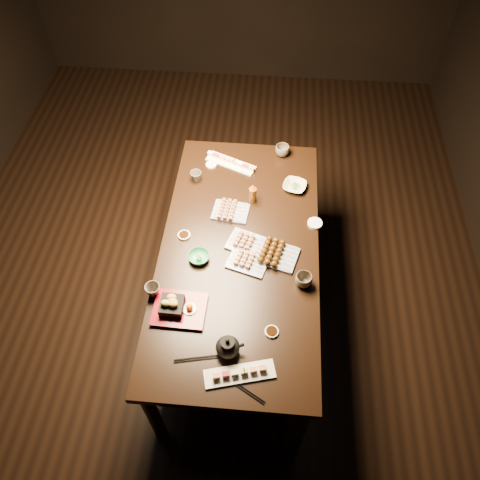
% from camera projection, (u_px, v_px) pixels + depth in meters
% --- Properties ---
extents(ground, '(5.00, 5.00, 0.00)m').
position_uv_depth(ground, '(212.00, 267.00, 3.49)').
color(ground, black).
rests_on(ground, ground).
extents(dining_table, '(1.17, 1.92, 0.75)m').
position_uv_depth(dining_table, '(239.00, 284.00, 2.96)').
color(dining_table, black).
rests_on(dining_table, ground).
extents(sushi_platter_near, '(0.35, 0.18, 0.04)m').
position_uv_depth(sushi_platter_near, '(240.00, 373.00, 2.20)').
color(sushi_platter_near, white).
rests_on(sushi_platter_near, dining_table).
extents(sushi_platter_far, '(0.35, 0.22, 0.04)m').
position_uv_depth(sushi_platter_far, '(231.00, 162.00, 3.07)').
color(sushi_platter_far, white).
rests_on(sushi_platter_far, dining_table).
extents(yakitori_plate_center, '(0.26, 0.23, 0.06)m').
position_uv_depth(yakitori_plate_center, '(248.00, 241.00, 2.66)').
color(yakitori_plate_center, '#828EB6').
rests_on(yakitori_plate_center, dining_table).
extents(yakitori_plate_right, '(0.25, 0.21, 0.06)m').
position_uv_depth(yakitori_plate_right, '(248.00, 260.00, 2.58)').
color(yakitori_plate_right, '#828EB6').
rests_on(yakitori_plate_right, dining_table).
extents(yakitori_plate_left, '(0.23, 0.18, 0.05)m').
position_uv_depth(yakitori_plate_left, '(230.00, 210.00, 2.81)').
color(yakitori_plate_left, '#828EB6').
rests_on(yakitori_plate_left, dining_table).
extents(tsukune_plate, '(0.28, 0.24, 0.06)m').
position_uv_depth(tsukune_plate, '(275.00, 253.00, 2.61)').
color(tsukune_plate, '#828EB6').
rests_on(tsukune_plate, dining_table).
extents(edamame_bowl_green, '(0.14, 0.14, 0.04)m').
position_uv_depth(edamame_bowl_green, '(199.00, 257.00, 2.60)').
color(edamame_bowl_green, '#309462').
rests_on(edamame_bowl_green, dining_table).
extents(edamame_bowl_cream, '(0.18, 0.18, 0.04)m').
position_uv_depth(edamame_bowl_cream, '(295.00, 186.00, 2.94)').
color(edamame_bowl_cream, beige).
rests_on(edamame_bowl_cream, dining_table).
extents(tempura_tray, '(0.28, 0.22, 0.10)m').
position_uv_depth(tempura_tray, '(179.00, 306.00, 2.38)').
color(tempura_tray, black).
rests_on(tempura_tray, dining_table).
extents(teacup_near_left, '(0.08, 0.08, 0.07)m').
position_uv_depth(teacup_near_left, '(153.00, 290.00, 2.45)').
color(teacup_near_left, '#4E463C').
rests_on(teacup_near_left, dining_table).
extents(teacup_mid_right, '(0.10, 0.10, 0.07)m').
position_uv_depth(teacup_mid_right, '(304.00, 280.00, 2.49)').
color(teacup_mid_right, '#4E463C').
rests_on(teacup_mid_right, dining_table).
extents(teacup_far_left, '(0.09, 0.09, 0.07)m').
position_uv_depth(teacup_far_left, '(196.00, 176.00, 2.97)').
color(teacup_far_left, '#4E463C').
rests_on(teacup_far_left, dining_table).
extents(teacup_far_right, '(0.11, 0.11, 0.07)m').
position_uv_depth(teacup_far_right, '(282.00, 151.00, 3.11)').
color(teacup_far_right, '#4E463C').
rests_on(teacup_far_right, dining_table).
extents(teapot, '(0.16, 0.16, 0.12)m').
position_uv_depth(teapot, '(228.00, 346.00, 2.24)').
color(teapot, black).
rests_on(teapot, dining_table).
extents(condiment_bottle, '(0.06, 0.06, 0.14)m').
position_uv_depth(condiment_bottle, '(253.00, 193.00, 2.83)').
color(condiment_bottle, brown).
rests_on(condiment_bottle, dining_table).
extents(sauce_dish_west, '(0.08, 0.08, 0.01)m').
position_uv_depth(sauce_dish_west, '(184.00, 235.00, 2.72)').
color(sauce_dish_west, white).
rests_on(sauce_dish_west, dining_table).
extents(sauce_dish_east, '(0.09, 0.09, 0.02)m').
position_uv_depth(sauce_dish_east, '(315.00, 223.00, 2.77)').
color(sauce_dish_east, white).
rests_on(sauce_dish_east, dining_table).
extents(sauce_dish_se, '(0.07, 0.07, 0.01)m').
position_uv_depth(sauce_dish_se, '(272.00, 332.00, 2.34)').
color(sauce_dish_se, white).
rests_on(sauce_dish_se, dining_table).
extents(sauce_dish_nw, '(0.08, 0.08, 0.01)m').
position_uv_depth(sauce_dish_nw, '(211.00, 165.00, 3.08)').
color(sauce_dish_nw, white).
rests_on(sauce_dish_nw, dining_table).
extents(chopsticks_near, '(0.22, 0.06, 0.01)m').
position_uv_depth(chopsticks_near, '(196.00, 359.00, 2.26)').
color(chopsticks_near, black).
rests_on(chopsticks_near, dining_table).
extents(chopsticks_se, '(0.18, 0.11, 0.01)m').
position_uv_depth(chopsticks_se, '(247.00, 391.00, 2.16)').
color(chopsticks_se, black).
rests_on(chopsticks_se, dining_table).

